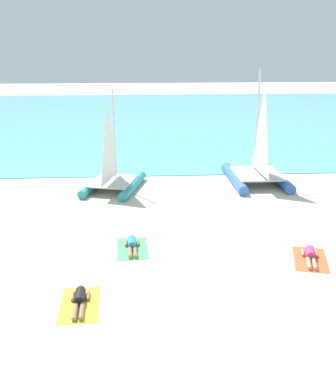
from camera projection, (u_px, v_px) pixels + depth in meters
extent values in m
plane|color=beige|center=(162.00, 185.00, 23.57)|extent=(120.00, 120.00, 0.00)
cube|color=#5BB2C1|center=(151.00, 118.00, 43.96)|extent=(120.00, 40.00, 0.05)
cylinder|color=teal|center=(95.00, 184.00, 23.04)|extent=(1.37, 3.77, 0.43)
cylinder|color=teal|center=(133.00, 186.00, 22.68)|extent=(1.37, 3.77, 0.43)
cube|color=silver|center=(113.00, 181.00, 22.61)|extent=(2.52, 2.84, 0.05)
cylinder|color=silver|center=(114.00, 135.00, 22.41)|extent=(0.09, 0.09, 4.50)
pyramid|color=white|center=(109.00, 141.00, 21.63)|extent=(0.55, 1.93, 3.78)
cylinder|color=blue|center=(234.00, 178.00, 23.84)|extent=(0.58, 4.45, 0.51)
cylinder|color=blue|center=(277.00, 177.00, 24.00)|extent=(0.58, 4.45, 0.51)
cube|color=silver|center=(257.00, 173.00, 23.63)|extent=(2.37, 2.88, 0.06)
cylinder|color=silver|center=(257.00, 121.00, 23.40)|extent=(0.11, 0.11, 5.29)
pyramid|color=white|center=(262.00, 128.00, 22.46)|extent=(0.10, 2.33, 4.45)
cube|color=yellow|center=(80.00, 305.00, 12.84)|extent=(1.19, 1.95, 0.01)
cylinder|color=black|center=(80.00, 296.00, 12.98)|extent=(0.33, 0.63, 0.30)
sphere|color=#8C6647|center=(81.00, 289.00, 13.37)|extent=(0.22, 0.22, 0.22)
cylinder|color=#8C6647|center=(75.00, 311.00, 12.39)|extent=(0.18, 0.79, 0.14)
cylinder|color=#8C6647|center=(82.00, 311.00, 12.40)|extent=(0.18, 0.79, 0.14)
cylinder|color=#8C6647|center=(73.00, 296.00, 13.13)|extent=(0.12, 0.45, 0.10)
cylinder|color=#8C6647|center=(88.00, 295.00, 13.18)|extent=(0.12, 0.45, 0.10)
cube|color=#4CB266|center=(132.00, 249.00, 16.31)|extent=(1.20, 1.95, 0.01)
cylinder|color=#268CCC|center=(132.00, 242.00, 16.45)|extent=(0.33, 0.63, 0.30)
sphere|color=#8C6647|center=(132.00, 238.00, 16.84)|extent=(0.22, 0.22, 0.22)
cylinder|color=#8C6647|center=(130.00, 252.00, 15.85)|extent=(0.18, 0.79, 0.14)
cylinder|color=#8C6647|center=(135.00, 252.00, 15.87)|extent=(0.18, 0.79, 0.14)
cylinder|color=#8C6647|center=(126.00, 243.00, 16.60)|extent=(0.12, 0.45, 0.10)
cylinder|color=#8C6647|center=(138.00, 242.00, 16.65)|extent=(0.12, 0.45, 0.10)
cube|color=#EA5933|center=(310.00, 259.00, 15.50)|extent=(1.55, 2.12, 0.01)
cylinder|color=#D83372|center=(310.00, 253.00, 15.64)|extent=(0.45, 0.68, 0.30)
sphere|color=tan|center=(309.00, 248.00, 16.02)|extent=(0.22, 0.22, 0.22)
cylinder|color=tan|center=(309.00, 263.00, 15.08)|extent=(0.34, 0.79, 0.14)
cylinder|color=tan|center=(315.00, 264.00, 15.04)|extent=(0.34, 0.79, 0.14)
cylinder|color=tan|center=(303.00, 253.00, 15.85)|extent=(0.21, 0.46, 0.10)
cylinder|color=tan|center=(316.00, 254.00, 15.77)|extent=(0.21, 0.46, 0.10)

